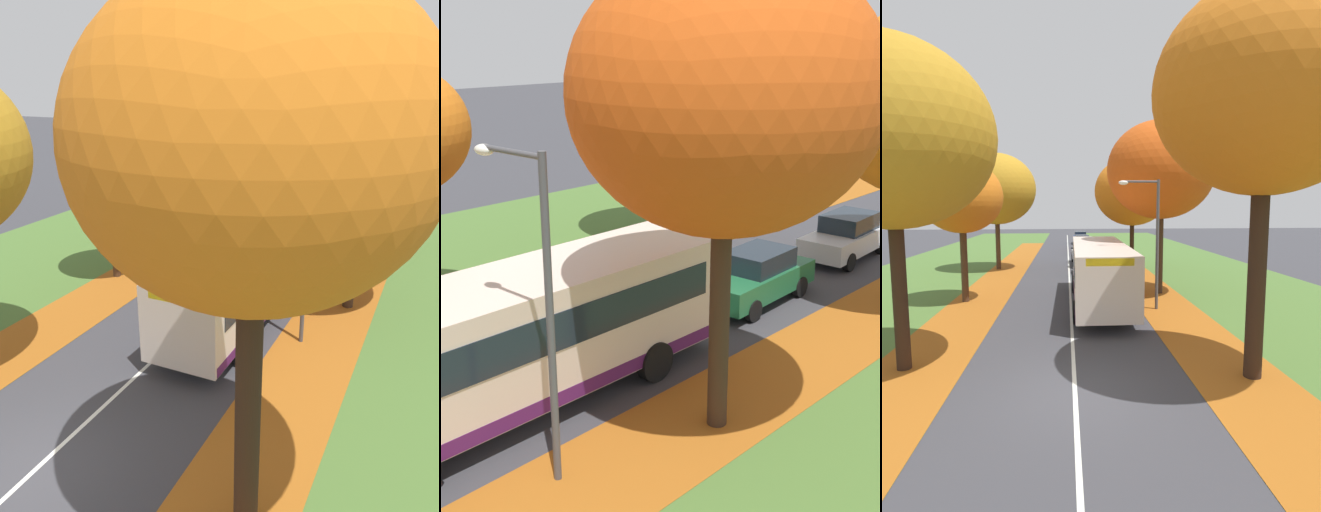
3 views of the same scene
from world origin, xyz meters
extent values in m
plane|color=#38383D|center=(0.00, 0.00, 0.00)|extent=(160.00, 160.00, 0.00)
cube|color=#476B2D|center=(-9.20, 20.00, 0.00)|extent=(12.00, 90.00, 0.01)
cube|color=#9E5619|center=(-4.60, 14.00, 0.01)|extent=(2.80, 60.00, 0.00)
cube|color=#9E5619|center=(4.60, 14.00, 0.01)|extent=(2.80, 60.00, 0.00)
cube|color=silver|center=(0.00, 20.00, 0.00)|extent=(0.12, 80.00, 0.01)
cylinder|color=#422D1E|center=(-5.29, 10.62, 1.89)|extent=(0.34, 0.34, 3.77)
ellipsoid|color=orange|center=(-5.29, 10.62, 5.28)|extent=(4.01, 4.01, 3.61)
cylinder|color=#422D1E|center=(-5.41, 21.40, 1.96)|extent=(0.35, 0.35, 3.91)
ellipsoid|color=#B27F1E|center=(-5.41, 21.40, 6.14)|extent=(5.94, 5.94, 5.35)
cylinder|color=black|center=(4.99, 0.62, 2.74)|extent=(0.49, 0.49, 5.48)
ellipsoid|color=orange|center=(4.99, 0.62, 7.68)|extent=(5.87, 5.87, 5.28)
cylinder|color=#382619|center=(4.93, 11.78, 2.28)|extent=(0.41, 0.41, 4.56)
ellipsoid|color=#C64C14|center=(4.93, 11.78, 6.74)|extent=(5.81, 5.81, 5.23)
cylinder|color=black|center=(4.90, 20.90, 1.89)|extent=(0.34, 0.34, 3.79)
ellipsoid|color=orange|center=(4.90, 20.90, 5.97)|extent=(5.81, 5.81, 5.22)
cylinder|color=#47474C|center=(4.00, 8.30, 3.00)|extent=(0.14, 0.14, 6.00)
cylinder|color=#47474C|center=(3.20, 8.30, 5.90)|extent=(1.60, 0.10, 0.10)
ellipsoid|color=silver|center=(2.40, 8.30, 5.85)|extent=(0.44, 0.28, 0.20)
cube|color=beige|center=(1.43, 9.48, 1.73)|extent=(2.61, 10.43, 2.50)
cube|color=#19232D|center=(1.37, 4.34, 2.08)|extent=(2.30, 0.12, 1.30)
cube|color=#19232D|center=(1.43, 9.48, 2.13)|extent=(2.64, 9.18, 0.80)
cube|color=#4C1951|center=(1.43, 9.48, 0.66)|extent=(2.63, 10.22, 0.32)
cube|color=yellow|center=(1.37, 4.32, 2.80)|extent=(1.75, 0.10, 0.28)
cylinder|color=black|center=(2.58, 6.24, 0.48)|extent=(0.31, 0.96, 0.96)
cylinder|color=black|center=(0.20, 6.27, 0.48)|extent=(0.31, 0.96, 0.96)
cylinder|color=black|center=(2.64, 12.33, 0.48)|extent=(0.31, 0.96, 0.96)
cylinder|color=black|center=(0.27, 12.35, 0.48)|extent=(0.31, 0.96, 0.96)
cube|color=#1E6038|center=(1.41, 18.06, 0.67)|extent=(1.89, 4.27, 0.70)
cube|color=#19232D|center=(1.40, 18.21, 1.32)|extent=(1.53, 2.08, 0.60)
cylinder|color=black|center=(2.25, 16.79, 0.32)|extent=(0.25, 0.65, 0.64)
cylinder|color=black|center=(0.68, 16.72, 0.32)|extent=(0.25, 0.65, 0.64)
cylinder|color=black|center=(2.13, 19.39, 0.32)|extent=(0.25, 0.65, 0.64)
cylinder|color=black|center=(0.57, 19.32, 0.32)|extent=(0.25, 0.65, 0.64)
cube|color=#B7BABF|center=(1.22, 23.91, 0.67)|extent=(1.88, 4.27, 0.70)
cube|color=#19232D|center=(1.21, 24.06, 1.32)|extent=(1.53, 2.08, 0.60)
cylinder|color=black|center=(2.05, 22.65, 0.32)|extent=(0.25, 0.65, 0.64)
cylinder|color=black|center=(0.49, 22.58, 0.32)|extent=(0.25, 0.65, 0.64)
cylinder|color=black|center=(1.94, 25.25, 0.32)|extent=(0.25, 0.65, 0.64)
cylinder|color=black|center=(0.38, 25.18, 0.32)|extent=(0.25, 0.65, 0.64)
cube|color=slate|center=(1.55, 30.86, 0.67)|extent=(1.78, 4.23, 0.70)
cube|color=#19232D|center=(1.54, 31.01, 1.32)|extent=(1.48, 2.04, 0.60)
cylinder|color=black|center=(2.35, 29.57, 0.32)|extent=(0.23, 0.64, 0.64)
cylinder|color=black|center=(0.79, 29.54, 0.32)|extent=(0.23, 0.64, 0.64)
cylinder|color=black|center=(2.30, 32.18, 0.32)|extent=(0.23, 0.64, 0.64)
cylinder|color=black|center=(0.74, 32.15, 0.32)|extent=(0.23, 0.64, 0.64)
cube|color=#B21919|center=(1.61, 35.74, 0.67)|extent=(1.90, 4.28, 0.70)
cube|color=#19232D|center=(1.60, 35.89, 1.32)|extent=(1.54, 2.08, 0.60)
cylinder|color=black|center=(2.46, 34.48, 0.32)|extent=(0.25, 0.65, 0.64)
cylinder|color=black|center=(0.89, 34.40, 0.32)|extent=(0.25, 0.65, 0.64)
cylinder|color=black|center=(2.33, 37.08, 0.32)|extent=(0.25, 0.65, 0.64)
cylinder|color=black|center=(0.77, 37.00, 0.32)|extent=(0.25, 0.65, 0.64)
cube|color=#233D9E|center=(1.67, 42.79, 0.67)|extent=(1.72, 4.21, 0.70)
cube|color=#19232D|center=(1.67, 42.94, 1.32)|extent=(1.45, 2.02, 0.60)
cylinder|color=black|center=(2.46, 41.49, 0.32)|extent=(0.22, 0.64, 0.64)
cylinder|color=black|center=(0.89, 41.48, 0.32)|extent=(0.22, 0.64, 0.64)
cylinder|color=black|center=(2.45, 44.09, 0.32)|extent=(0.22, 0.64, 0.64)
cylinder|color=black|center=(0.88, 44.09, 0.32)|extent=(0.22, 0.64, 0.64)
camera|label=1|loc=(7.73, -6.68, 8.66)|focal=35.00mm
camera|label=2|loc=(12.96, 1.34, 7.78)|focal=50.00mm
camera|label=3|loc=(-0.18, -9.71, 4.73)|focal=28.00mm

